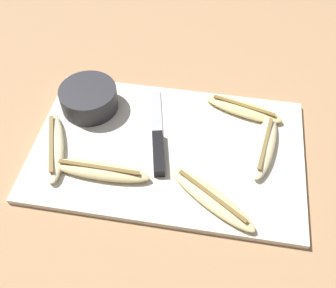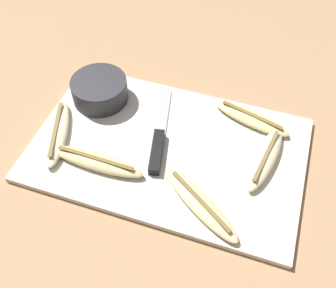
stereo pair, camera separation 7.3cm
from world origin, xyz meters
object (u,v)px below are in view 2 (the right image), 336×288
object	(u,v)px
banana_ripe_center	(200,204)
banana_mellow_near	(96,161)
banana_bright_far	(57,132)
knife	(158,144)
banana_pale_long	(265,159)
prep_bowl	(100,90)
banana_golden_short	(251,118)

from	to	relation	value
banana_ripe_center	banana_mellow_near	xyz separation A→B (m)	(-0.20, 0.02, 0.00)
banana_bright_far	banana_mellow_near	world-z (taller)	same
knife	banana_bright_far	xyz separation A→B (m)	(-0.19, -0.04, 0.00)
knife	banana_bright_far	size ratio (longest dim) A/B	1.24
banana_pale_long	prep_bowl	world-z (taller)	prep_bowl
banana_golden_short	banana_mellow_near	world-z (taller)	banana_mellow_near
banana_ripe_center	banana_pale_long	world-z (taller)	banana_pale_long
banana_mellow_near	banana_golden_short	bearing A→B (deg)	38.49
knife	banana_mellow_near	bearing A→B (deg)	-152.98
banana_ripe_center	banana_mellow_near	world-z (taller)	banana_mellow_near
banana_ripe_center	banana_bright_far	bearing A→B (deg)	168.43
banana_golden_short	banana_pale_long	distance (m)	0.10
knife	banana_bright_far	world-z (taller)	banana_bright_far
banana_ripe_center	prep_bowl	xyz separation A→B (m)	(-0.27, 0.18, 0.01)
knife	banana_pale_long	world-z (taller)	banana_pale_long
knife	prep_bowl	xyz separation A→B (m)	(-0.16, 0.08, 0.02)
banana_bright_far	banana_pale_long	xyz separation A→B (m)	(0.39, 0.06, -0.00)
banana_ripe_center	banana_bright_far	world-z (taller)	banana_bright_far
knife	banana_ripe_center	xyz separation A→B (m)	(0.11, -0.10, 0.00)
prep_bowl	banana_golden_short	bearing A→B (deg)	6.56
prep_bowl	banana_pale_long	bearing A→B (deg)	-8.90
banana_pale_long	banana_ripe_center	bearing A→B (deg)	-124.17
knife	banana_pale_long	xyz separation A→B (m)	(0.20, 0.03, 0.00)
banana_pale_long	banana_mellow_near	size ratio (longest dim) A/B	0.88
banana_ripe_center	banana_pale_long	size ratio (longest dim) A/B	1.05
banana_golden_short	knife	bearing A→B (deg)	-142.32
banana_pale_long	banana_mellow_near	world-z (taller)	same
banana_bright_far	prep_bowl	distance (m)	0.13
banana_bright_far	banana_pale_long	world-z (taller)	same
banana_ripe_center	prep_bowl	bearing A→B (deg)	145.60
banana_pale_long	banana_mellow_near	xyz separation A→B (m)	(-0.29, -0.10, -0.00)
knife	banana_golden_short	size ratio (longest dim) A/B	1.30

